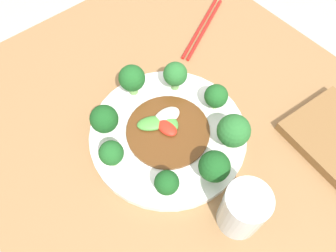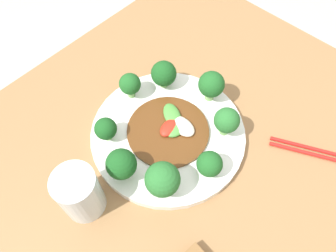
{
  "view_description": "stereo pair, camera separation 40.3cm",
  "coord_description": "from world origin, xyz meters",
  "px_view_note": "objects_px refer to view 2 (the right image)",
  "views": [
    {
      "loc": [
        0.19,
        -0.23,
        1.31
      ],
      "look_at": [
        -0.04,
        -0.04,
        0.82
      ],
      "focal_mm": 35.0,
      "sensor_mm": 36.0,
      "label": 1
    },
    {
      "loc": [
        0.19,
        0.17,
        1.32
      ],
      "look_at": [
        -0.04,
        -0.04,
        0.82
      ],
      "focal_mm": 35.0,
      "sensor_mm": 36.0,
      "label": 2
    }
  ],
  "objects_px": {
    "broccoli_southeast": "(106,129)",
    "broccoli_northeast": "(163,180)",
    "broccoli_southwest": "(164,74)",
    "plate": "(168,134)",
    "broccoli_northwest": "(227,121)",
    "stirfry_center": "(171,128)",
    "broccoli_south": "(130,84)",
    "broccoli_west": "(211,85)",
    "broccoli_east": "(121,164)",
    "broccoli_north": "(210,164)",
    "chopsticks": "(328,155)",
    "drinking_glass": "(80,193)"
  },
  "relations": [
    {
      "from": "broccoli_southwest",
      "to": "chopsticks",
      "type": "bearing_deg",
      "value": 105.54
    },
    {
      "from": "broccoli_west",
      "to": "broccoli_northeast",
      "type": "relative_size",
      "value": 0.94
    },
    {
      "from": "broccoli_south",
      "to": "broccoli_southwest",
      "type": "distance_m",
      "value": 0.07
    },
    {
      "from": "broccoli_northwest",
      "to": "broccoli_west",
      "type": "bearing_deg",
      "value": -121.83
    },
    {
      "from": "plate",
      "to": "broccoli_northwest",
      "type": "distance_m",
      "value": 0.11
    },
    {
      "from": "chopsticks",
      "to": "broccoli_northwest",
      "type": "bearing_deg",
      "value": -59.93
    },
    {
      "from": "broccoli_north",
      "to": "plate",
      "type": "bearing_deg",
      "value": -96.76
    },
    {
      "from": "broccoli_east",
      "to": "broccoli_northeast",
      "type": "bearing_deg",
      "value": 110.09
    },
    {
      "from": "plate",
      "to": "broccoli_northwest",
      "type": "height_order",
      "value": "broccoli_northwest"
    },
    {
      "from": "broccoli_northwest",
      "to": "plate",
      "type": "bearing_deg",
      "value": -47.49
    },
    {
      "from": "broccoli_south",
      "to": "broccoli_west",
      "type": "bearing_deg",
      "value": 130.52
    },
    {
      "from": "broccoli_west",
      "to": "broccoli_north",
      "type": "bearing_deg",
      "value": 38.08
    },
    {
      "from": "broccoli_northwest",
      "to": "broccoli_south",
      "type": "height_order",
      "value": "broccoli_northwest"
    },
    {
      "from": "plate",
      "to": "broccoli_northeast",
      "type": "distance_m",
      "value": 0.12
    },
    {
      "from": "broccoli_north",
      "to": "broccoli_south",
      "type": "bearing_deg",
      "value": -96.69
    },
    {
      "from": "broccoli_north",
      "to": "drinking_glass",
      "type": "distance_m",
      "value": 0.21
    },
    {
      "from": "plate",
      "to": "broccoli_northwest",
      "type": "bearing_deg",
      "value": 132.51
    },
    {
      "from": "broccoli_south",
      "to": "broccoli_north",
      "type": "distance_m",
      "value": 0.22
    },
    {
      "from": "broccoli_south",
      "to": "broccoli_north",
      "type": "xyz_separation_m",
      "value": [
        0.03,
        0.22,
        -0.0
      ]
    },
    {
      "from": "broccoli_west",
      "to": "broccoli_southwest",
      "type": "bearing_deg",
      "value": -67.5
    },
    {
      "from": "broccoli_southwest",
      "to": "chopsticks",
      "type": "distance_m",
      "value": 0.34
    },
    {
      "from": "broccoli_southeast",
      "to": "broccoli_northeast",
      "type": "height_order",
      "value": "broccoli_northeast"
    },
    {
      "from": "broccoli_southeast",
      "to": "broccoli_northeast",
      "type": "distance_m",
      "value": 0.14
    },
    {
      "from": "broccoli_northwest",
      "to": "broccoli_west",
      "type": "height_order",
      "value": "broccoli_west"
    },
    {
      "from": "broccoli_southeast",
      "to": "broccoli_north",
      "type": "distance_m",
      "value": 0.19
    },
    {
      "from": "broccoli_west",
      "to": "broccoli_east",
      "type": "relative_size",
      "value": 1.04
    },
    {
      "from": "broccoli_northeast",
      "to": "chopsticks",
      "type": "height_order",
      "value": "broccoli_northeast"
    },
    {
      "from": "broccoli_north",
      "to": "stirfry_center",
      "type": "relative_size",
      "value": 0.35
    },
    {
      "from": "broccoli_northwest",
      "to": "broccoli_east",
      "type": "bearing_deg",
      "value": -22.2
    },
    {
      "from": "broccoli_southeast",
      "to": "plate",
      "type": "bearing_deg",
      "value": 139.12
    },
    {
      "from": "broccoli_southeast",
      "to": "broccoli_east",
      "type": "distance_m",
      "value": 0.08
    },
    {
      "from": "stirfry_center",
      "to": "plate",
      "type": "bearing_deg",
      "value": -9.38
    },
    {
      "from": "broccoli_northeast",
      "to": "drinking_glass",
      "type": "relative_size",
      "value": 0.72
    },
    {
      "from": "broccoli_north",
      "to": "chopsticks",
      "type": "xyz_separation_m",
      "value": [
        -0.18,
        0.14,
        -0.04
      ]
    },
    {
      "from": "broccoli_south",
      "to": "stirfry_center",
      "type": "height_order",
      "value": "broccoli_south"
    },
    {
      "from": "broccoli_west",
      "to": "drinking_glass",
      "type": "relative_size",
      "value": 0.68
    },
    {
      "from": "broccoli_south",
      "to": "broccoli_southeast",
      "type": "bearing_deg",
      "value": 21.59
    },
    {
      "from": "broccoli_southeast",
      "to": "broccoli_northeast",
      "type": "bearing_deg",
      "value": 88.04
    },
    {
      "from": "broccoli_northwest",
      "to": "chopsticks",
      "type": "distance_m",
      "value": 0.2
    },
    {
      "from": "plate",
      "to": "broccoli_west",
      "type": "bearing_deg",
      "value": 176.61
    },
    {
      "from": "broccoli_southeast",
      "to": "broccoli_north",
      "type": "height_order",
      "value": "broccoli_north"
    },
    {
      "from": "broccoli_southeast",
      "to": "broccoli_southwest",
      "type": "distance_m",
      "value": 0.16
    },
    {
      "from": "broccoli_east",
      "to": "broccoli_north",
      "type": "bearing_deg",
      "value": 134.29
    },
    {
      "from": "broccoli_southwest",
      "to": "chopsticks",
      "type": "height_order",
      "value": "broccoli_southwest"
    },
    {
      "from": "broccoli_southwest",
      "to": "broccoli_east",
      "type": "height_order",
      "value": "broccoli_east"
    },
    {
      "from": "broccoli_northeast",
      "to": "stirfry_center",
      "type": "bearing_deg",
      "value": -144.01
    },
    {
      "from": "broccoli_southwest",
      "to": "broccoli_east",
      "type": "xyz_separation_m",
      "value": [
        0.19,
        0.08,
        0.0
      ]
    },
    {
      "from": "broccoli_northeast",
      "to": "broccoli_west",
      "type": "bearing_deg",
      "value": -162.56
    },
    {
      "from": "broccoli_west",
      "to": "drinking_glass",
      "type": "bearing_deg",
      "value": -3.6
    },
    {
      "from": "broccoli_west",
      "to": "broccoli_northwest",
      "type": "bearing_deg",
      "value": 58.17
    }
  ]
}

